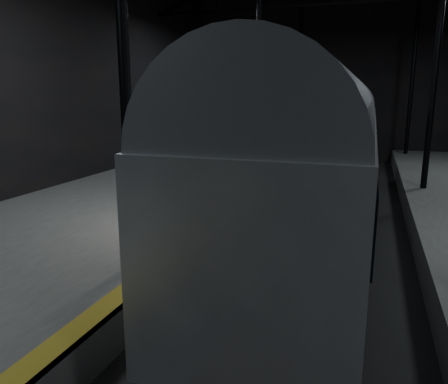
% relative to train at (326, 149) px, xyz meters
% --- Properties ---
extents(ground, '(44.00, 44.00, 0.00)m').
position_rel_train_xyz_m(ground, '(0.00, -2.65, -3.20)').
color(ground, black).
rests_on(ground, ground).
extents(platform_left, '(9.00, 43.80, 1.00)m').
position_rel_train_xyz_m(platform_left, '(-7.50, -2.65, -2.70)').
color(platform_left, '#4D4D4B').
rests_on(platform_left, ground).
extents(tactile_strip, '(0.50, 43.80, 0.01)m').
position_rel_train_xyz_m(tactile_strip, '(-3.25, -2.65, -2.19)').
color(tactile_strip, olive).
rests_on(tactile_strip, platform_left).
extents(track, '(2.40, 43.00, 0.24)m').
position_rel_train_xyz_m(track, '(0.00, -2.65, -3.13)').
color(track, '#3F3328').
rests_on(track, ground).
extents(train, '(3.20, 21.43, 5.73)m').
position_rel_train_xyz_m(train, '(0.00, 0.00, 0.00)').
color(train, '#97989E').
rests_on(train, ground).
extents(woman, '(0.65, 0.47, 1.67)m').
position_rel_train_xyz_m(woman, '(-3.80, -0.16, -1.36)').
color(woman, '#9D7E60').
rests_on(woman, platform_left).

